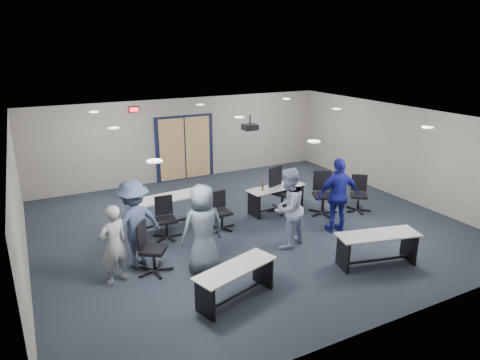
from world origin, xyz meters
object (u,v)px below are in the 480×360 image
chair_back_d (323,194)px  person_navy (338,196)px  person_plaid (203,229)px  person_back (134,224)px  chair_back_b (222,211)px  chair_loose_left (153,248)px  table_back_right (276,194)px  person_lightblue (288,208)px  person_gray (114,245)px  table_front_left (236,278)px  table_back_left (172,205)px  chair_back_a (166,218)px  chair_loose_right (359,194)px  table_front_right (377,244)px  chair_back_c (282,190)px

chair_back_d → person_navy: size_ratio=0.62×
person_plaid → person_back: person_back is taller
chair_back_b → person_back: person_back is taller
chair_loose_left → table_back_right: bearing=-32.3°
person_back → person_lightblue: bearing=151.5°
person_gray → person_back: size_ratio=0.86×
table_front_left → chair_back_b: (1.08, 2.89, 0.02)m
table_back_left → chair_back_b: size_ratio=2.14×
table_front_left → person_navy: person_navy is taller
chair_back_a → chair_loose_right: size_ratio=1.01×
chair_back_b → person_lightblue: (0.91, -1.51, 0.45)m
table_back_right → person_plaid: person_plaid is taller
chair_back_a → chair_back_b: bearing=0.1°
table_back_right → chair_back_b: 1.86m
chair_back_d → chair_loose_left: (-4.90, -0.92, -0.04)m
chair_loose_left → person_lightblue: person_lightblue is taller
table_front_right → chair_loose_left: chair_loose_left is taller
table_front_right → table_back_left: 4.92m
table_front_left → chair_back_c: size_ratio=1.40×
chair_loose_right → person_back: size_ratio=0.54×
table_front_left → table_front_right: (3.16, -0.19, 0.03)m
person_gray → person_navy: bearing=159.4°
table_front_left → person_gray: 2.39m
chair_back_c → chair_loose_left: bearing=-179.2°
table_front_left → chair_back_c: chair_back_c is taller
chair_back_b → chair_loose_left: size_ratio=0.88×
table_back_left → person_navy: size_ratio=1.09×
chair_back_d → table_back_left: bearing=-171.4°
table_front_left → table_back_right: bearing=31.7°
table_front_right → chair_back_d: size_ratio=1.57×
table_front_left → person_navy: bearing=6.0°
chair_back_b → person_back: size_ratio=0.51×
chair_back_b → chair_back_c: bearing=6.3°
person_gray → person_lightblue: bearing=157.1°
person_back → chair_back_d: bearing=168.9°
chair_back_a → person_gray: 2.07m
table_back_left → person_navy: person_navy is taller
person_lightblue → person_back: same height
person_gray → table_front_right: bearing=140.4°
person_back → table_back_right: bearing=-179.6°
person_back → table_back_left: bearing=-146.3°
person_navy → chair_back_b: bearing=-18.5°
chair_back_c → person_gray: size_ratio=0.77×
chair_loose_left → person_back: size_ratio=0.58×
table_front_left → chair_loose_left: 1.91m
table_back_left → chair_loose_right: chair_loose_right is taller
chair_back_d → chair_back_c: bearing=167.8°
chair_back_a → chair_back_b: size_ratio=1.07×
table_back_left → chair_back_a: (-0.36, -0.63, -0.04)m
chair_loose_right → chair_back_c: bearing=-169.4°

